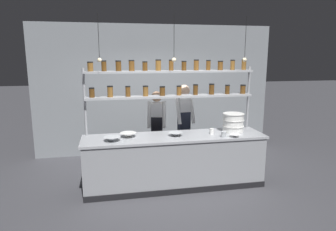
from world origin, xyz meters
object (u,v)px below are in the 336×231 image
object	(u,v)px
spice_shelf_unit	(170,85)
prep_bowl_near_left	(112,139)
chef_center	(184,121)
serving_cup_front	(212,131)
container_stack	(233,123)
serving_cup_by_board	(224,134)
chef_left	(157,126)
prep_bowl_near_right	(128,135)
prep_bowl_center_back	(235,136)
prep_bowl_center_front	(176,134)

from	to	relation	value
spice_shelf_unit	prep_bowl_near_left	distance (m)	1.41
chef_center	serving_cup_front	world-z (taller)	chef_center
container_stack	serving_cup_by_board	size ratio (longest dim) A/B	3.90
prep_bowl_near_left	serving_cup_by_board	bearing A→B (deg)	-3.56
chef_left	prep_bowl_near_right	world-z (taller)	chef_left
spice_shelf_unit	chef_left	xyz separation A→B (m)	(-0.17, 0.48, -0.85)
prep_bowl_center_back	container_stack	bearing A→B (deg)	72.36
prep_bowl_center_back	prep_bowl_near_right	size ratio (longest dim) A/B	0.64
prep_bowl_center_front	serving_cup_by_board	bearing A→B (deg)	-15.95
prep_bowl_center_back	prep_bowl_near_left	bearing A→B (deg)	175.65
serving_cup_front	serving_cup_by_board	world-z (taller)	serving_cup_by_board
container_stack	prep_bowl_center_back	distance (m)	0.41
serving_cup_by_board	prep_bowl_center_back	bearing A→B (deg)	-11.93
spice_shelf_unit	serving_cup_by_board	bearing A→B (deg)	-35.34
prep_bowl_center_back	serving_cup_front	size ratio (longest dim) A/B	1.86
prep_bowl_near_left	prep_bowl_center_front	bearing A→B (deg)	5.71
chef_center	container_stack	world-z (taller)	chef_center
chef_left	serving_cup_front	size ratio (longest dim) A/B	16.82
chef_center	container_stack	xyz separation A→B (m)	(0.75, -0.70, 0.09)
chef_left	container_stack	world-z (taller)	chef_left
prep_bowl_near_left	serving_cup_by_board	xyz separation A→B (m)	(1.87, -0.12, 0.01)
chef_center	prep_bowl_center_back	distance (m)	1.24
container_stack	prep_bowl_near_right	bearing A→B (deg)	-179.82
container_stack	serving_cup_by_board	xyz separation A→B (m)	(-0.31, -0.32, -0.12)
spice_shelf_unit	prep_bowl_near_right	bearing A→B (deg)	-161.76
container_stack	serving_cup_by_board	world-z (taller)	container_stack
container_stack	prep_bowl_center_front	size ratio (longest dim) A/B	1.60
spice_shelf_unit	prep_bowl_center_back	world-z (taller)	spice_shelf_unit
prep_bowl_center_front	serving_cup_front	size ratio (longest dim) A/B	2.54
chef_center	spice_shelf_unit	bearing A→B (deg)	-137.29
prep_bowl_center_front	prep_bowl_near_right	distance (m)	0.82
prep_bowl_center_front	serving_cup_by_board	world-z (taller)	serving_cup_by_board
chef_left	serving_cup_front	xyz separation A→B (m)	(0.86, -0.80, 0.05)
spice_shelf_unit	serving_cup_by_board	xyz separation A→B (m)	(0.81, -0.58, -0.80)
chef_left	serving_cup_front	distance (m)	1.18
serving_cup_by_board	container_stack	bearing A→B (deg)	46.32
chef_left	prep_bowl_center_front	bearing A→B (deg)	-63.90
chef_center	serving_cup_by_board	xyz separation A→B (m)	(0.44, -1.02, -0.03)
prep_bowl_center_front	serving_cup_by_board	xyz separation A→B (m)	(0.79, -0.22, 0.02)
spice_shelf_unit	serving_cup_front	bearing A→B (deg)	-24.87
serving_cup_front	prep_bowl_center_front	bearing A→B (deg)	-177.25
container_stack	prep_bowl_near_right	distance (m)	1.91
prep_bowl_near_right	serving_cup_by_board	size ratio (longest dim) A/B	2.80
container_stack	serving_cup_front	world-z (taller)	container_stack
spice_shelf_unit	prep_bowl_near_left	size ratio (longest dim) A/B	11.20
prep_bowl_center_back	serving_cup_front	bearing A→B (deg)	136.76
prep_bowl_center_front	serving_cup_front	distance (m)	0.66
serving_cup_front	prep_bowl_center_back	bearing A→B (deg)	-43.24
chef_left	prep_bowl_center_back	bearing A→B (deg)	-30.31
serving_cup_front	prep_bowl_near_left	bearing A→B (deg)	-175.41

